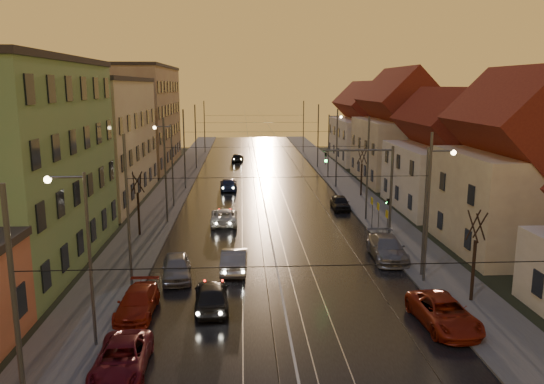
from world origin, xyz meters
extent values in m
plane|color=black|center=(0.00, 0.00, 0.00)|extent=(160.00, 160.00, 0.00)
cube|color=black|center=(0.00, 40.00, 0.02)|extent=(16.00, 120.00, 0.04)
cube|color=#4C4C4C|center=(-10.00, 40.00, 0.07)|extent=(4.00, 120.00, 0.15)
cube|color=#4C4C4C|center=(10.00, 40.00, 0.07)|extent=(4.00, 120.00, 0.15)
cube|color=gray|center=(-2.20, 40.00, 0.06)|extent=(0.06, 120.00, 0.03)
cube|color=gray|center=(-0.77, 40.00, 0.06)|extent=(0.06, 120.00, 0.03)
cube|color=gray|center=(0.77, 40.00, 0.06)|extent=(0.06, 120.00, 0.03)
cube|color=gray|center=(2.20, 40.00, 0.06)|extent=(0.06, 120.00, 0.03)
cube|color=#64935D|center=(-17.50, 14.00, 6.50)|extent=(10.00, 18.00, 13.00)
cube|color=#C5B398|center=(-17.50, 34.00, 6.00)|extent=(10.00, 20.00, 12.00)
cube|color=#8C6C5A|center=(-17.50, 58.00, 7.00)|extent=(10.00, 24.00, 14.00)
cube|color=#B8A78E|center=(17.00, 15.00, 3.50)|extent=(8.50, 10.00, 7.00)
pyramid|color=#5B1B14|center=(17.00, 15.00, 8.90)|extent=(8.67, 10.20, 3.80)
cube|color=beige|center=(17.00, 28.00, 3.00)|extent=(9.00, 12.00, 6.00)
pyramid|color=#5B1B14|center=(17.00, 28.00, 7.60)|extent=(9.18, 12.24, 3.20)
cube|color=#B8A78E|center=(17.00, 43.00, 3.75)|extent=(9.00, 14.00, 7.50)
pyramid|color=#5B1B14|center=(17.00, 43.00, 9.50)|extent=(9.18, 14.28, 4.00)
cube|color=beige|center=(17.00, 61.00, 3.25)|extent=(9.00, 16.00, 6.50)
pyramid|color=#5B1B14|center=(17.00, 61.00, 8.25)|extent=(9.18, 16.32, 3.50)
cylinder|color=#595B60|center=(-8.60, -6.00, 4.50)|extent=(0.16, 0.16, 9.00)
cylinder|color=#595B60|center=(-8.60, 9.00, 4.50)|extent=(0.16, 0.16, 9.00)
cylinder|color=#595B60|center=(8.60, 9.00, 4.50)|extent=(0.16, 0.16, 9.00)
cylinder|color=#595B60|center=(-8.60, 24.00, 4.50)|extent=(0.16, 0.16, 9.00)
cylinder|color=#595B60|center=(8.60, 24.00, 4.50)|extent=(0.16, 0.16, 9.00)
cylinder|color=#595B60|center=(-8.60, 39.00, 4.50)|extent=(0.16, 0.16, 9.00)
cylinder|color=#595B60|center=(8.60, 39.00, 4.50)|extent=(0.16, 0.16, 9.00)
cylinder|color=#595B60|center=(-8.60, 54.00, 4.50)|extent=(0.16, 0.16, 9.00)
cylinder|color=#595B60|center=(8.60, 54.00, 4.50)|extent=(0.16, 0.16, 9.00)
cylinder|color=#595B60|center=(-8.60, 72.00, 4.50)|extent=(0.16, 0.16, 9.00)
cylinder|color=#595B60|center=(8.60, 72.00, 4.50)|extent=(0.16, 0.16, 9.00)
cylinder|color=#595B60|center=(-8.80, 2.00, 4.00)|extent=(0.14, 0.14, 8.00)
cylinder|color=#595B60|center=(-9.60, 2.00, 7.80)|extent=(1.60, 0.10, 0.10)
sphere|color=#FFD88C|center=(-10.32, 2.00, 7.70)|extent=(0.32, 0.32, 0.32)
cylinder|color=#595B60|center=(8.80, 10.00, 4.00)|extent=(0.14, 0.14, 8.00)
cylinder|color=#595B60|center=(9.60, 10.00, 7.80)|extent=(1.60, 0.10, 0.10)
sphere|color=#FFD88C|center=(10.32, 10.00, 7.70)|extent=(0.32, 0.32, 0.32)
cylinder|color=#595B60|center=(-8.80, 30.00, 4.00)|extent=(0.14, 0.14, 8.00)
cylinder|color=#595B60|center=(-9.60, 30.00, 7.80)|extent=(1.60, 0.10, 0.10)
sphere|color=#FFD88C|center=(-10.32, 30.00, 7.70)|extent=(0.32, 0.32, 0.32)
cylinder|color=#595B60|center=(8.80, 46.00, 4.00)|extent=(0.14, 0.14, 8.00)
cylinder|color=#595B60|center=(9.60, 46.00, 7.80)|extent=(1.60, 0.10, 0.10)
sphere|color=#FFD88C|center=(10.32, 46.00, 7.70)|extent=(0.32, 0.32, 0.32)
cylinder|color=#595B60|center=(9.00, 18.00, 3.60)|extent=(0.20, 0.20, 7.20)
cylinder|color=#595B60|center=(6.40, 18.00, 6.90)|extent=(5.20, 0.14, 0.14)
imported|color=black|center=(4.00, 18.00, 6.30)|extent=(0.15, 0.18, 0.90)
sphere|color=#19FF3F|center=(4.00, 17.88, 6.15)|extent=(0.20, 0.20, 0.20)
cylinder|color=black|center=(-10.20, 20.00, 1.75)|extent=(0.18, 0.18, 3.50)
cylinder|color=black|center=(-9.97, 20.09, 4.30)|extent=(0.37, 0.92, 1.61)
cylinder|color=black|center=(-10.29, 20.23, 4.30)|extent=(0.91, 0.40, 1.61)
cylinder|color=black|center=(-10.43, 19.91, 4.30)|extent=(0.37, 0.92, 1.61)
cylinder|color=black|center=(-10.07, 19.78, 4.30)|extent=(0.84, 0.54, 1.62)
cylinder|color=black|center=(10.20, 6.00, 1.75)|extent=(0.18, 0.18, 3.50)
cylinder|color=black|center=(10.43, 6.09, 4.30)|extent=(0.37, 0.92, 1.61)
cylinder|color=black|center=(10.11, 6.23, 4.30)|extent=(0.91, 0.40, 1.61)
cylinder|color=black|center=(9.97, 5.91, 4.30)|extent=(0.37, 0.92, 1.61)
cylinder|color=black|center=(10.32, 5.78, 4.30)|extent=(0.84, 0.54, 1.62)
cylinder|color=black|center=(10.40, 34.00, 1.75)|extent=(0.18, 0.18, 3.50)
cylinder|color=black|center=(10.63, 34.09, 4.30)|extent=(0.37, 0.92, 1.61)
cylinder|color=black|center=(10.31, 34.23, 4.30)|extent=(0.91, 0.40, 1.61)
cylinder|color=black|center=(10.17, 33.91, 4.30)|extent=(0.37, 0.92, 1.61)
cylinder|color=black|center=(10.53, 33.78, 4.30)|extent=(0.84, 0.54, 1.62)
imported|color=black|center=(-3.84, 5.98, 0.74)|extent=(2.01, 4.46, 1.49)
imported|color=gray|center=(-2.71, 11.77, 0.74)|extent=(1.73, 4.52, 1.47)
imported|color=silver|center=(-3.74, 23.42, 0.66)|extent=(2.30, 4.80, 1.32)
imported|color=#152041|center=(-3.71, 38.34, 0.66)|extent=(2.01, 4.64, 1.33)
imported|color=black|center=(-2.86, 60.90, 0.66)|extent=(2.04, 4.06, 1.33)
imported|color=maroon|center=(-7.15, -0.25, 0.63)|extent=(2.24, 4.61, 1.26)
imported|color=maroon|center=(-7.60, 5.49, 0.64)|extent=(1.88, 4.47, 1.29)
imported|color=gray|center=(-6.20, 10.51, 0.72)|extent=(2.21, 4.42, 1.45)
imported|color=maroon|center=(7.60, 3.22, 0.70)|extent=(2.65, 5.16, 1.39)
imported|color=gray|center=(7.60, 13.55, 0.76)|extent=(2.35, 5.35, 1.53)
imported|color=black|center=(7.10, 28.23, 0.66)|extent=(1.61, 3.89, 1.32)
camera|label=1|loc=(-2.14, -20.40, 11.58)|focal=35.00mm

